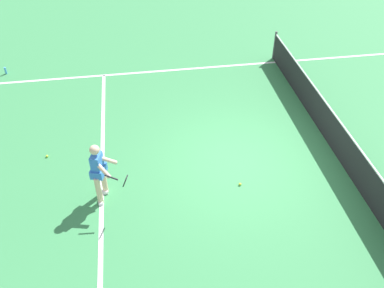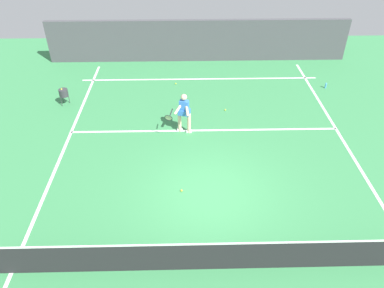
{
  "view_description": "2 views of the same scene",
  "coord_description": "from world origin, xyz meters",
  "px_view_note": "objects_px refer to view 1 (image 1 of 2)",
  "views": [
    {
      "loc": [
        7.68,
        -2.36,
        7.09
      ],
      "look_at": [
        0.22,
        -1.19,
        0.9
      ],
      "focal_mm": 38.76,
      "sensor_mm": 36.0,
      "label": 1
    },
    {
      "loc": [
        0.74,
        8.19,
        7.77
      ],
      "look_at": [
        0.51,
        -1.46,
        0.8
      ],
      "focal_mm": 35.0,
      "sensor_mm": 36.0,
      "label": 2
    }
  ],
  "objects_px": {
    "tennis_ball_mid": "(240,184)",
    "water_bottle": "(6,71)",
    "tennis_player": "(100,171)",
    "tennis_ball_far": "(47,156)"
  },
  "relations": [
    {
      "from": "tennis_ball_mid",
      "to": "water_bottle",
      "type": "height_order",
      "value": "water_bottle"
    },
    {
      "from": "tennis_ball_mid",
      "to": "tennis_player",
      "type": "bearing_deg",
      "value": -91.65
    },
    {
      "from": "tennis_player",
      "to": "water_bottle",
      "type": "xyz_separation_m",
      "value": [
        -6.35,
        -3.35,
        -0.73
      ]
    },
    {
      "from": "tennis_player",
      "to": "water_bottle",
      "type": "distance_m",
      "value": 7.22
    },
    {
      "from": "tennis_player",
      "to": "tennis_ball_far",
      "type": "xyz_separation_m",
      "value": [
        -1.68,
        -1.49,
        -0.81
      ]
    },
    {
      "from": "tennis_player",
      "to": "tennis_ball_mid",
      "type": "bearing_deg",
      "value": 88.35
    },
    {
      "from": "water_bottle",
      "to": "tennis_ball_far",
      "type": "bearing_deg",
      "value": 21.75
    },
    {
      "from": "tennis_player",
      "to": "tennis_ball_far",
      "type": "bearing_deg",
      "value": -138.42
    },
    {
      "from": "tennis_player",
      "to": "tennis_ball_mid",
      "type": "distance_m",
      "value": 3.32
    },
    {
      "from": "tennis_ball_mid",
      "to": "tennis_ball_far",
      "type": "relative_size",
      "value": 1.0
    }
  ]
}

